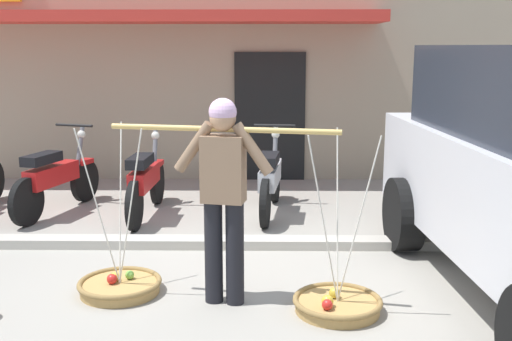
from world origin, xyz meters
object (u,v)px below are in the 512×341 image
Objects in this scene: fruit_basket_right_side at (120,285)px; motorcycle_second_in_row at (55,179)px; motorcycle_end_of_row at (270,179)px; motorcycle_third_in_row at (146,181)px; fruit_vendor at (223,187)px; fruit_basket_left_side at (337,303)px.

fruit_basket_right_side is 0.82× the size of motorcycle_second_in_row.
motorcycle_second_in_row is 2.71m from motorcycle_end_of_row.
motorcycle_end_of_row is at bearing 4.66° from motorcycle_third_in_row.
fruit_basket_right_side is at bearing 168.88° from fruit_vendor.
fruit_basket_left_side is 4.36m from motorcycle_second_in_row.
motorcycle_third_in_row is (-0.22, 2.43, 0.38)m from fruit_basket_right_side.
motorcycle_end_of_row is (2.71, -0.01, 0.00)m from motorcycle_second_in_row.
fruit_basket_right_side is 2.94m from motorcycle_second_in_row.
fruit_vendor is at bearing -11.12° from fruit_basket_right_side.
fruit_basket_left_side is 2.98m from motorcycle_end_of_row.
fruit_vendor is 1.27× the size of fruit_basket_left_side.
fruit_vendor reaches higher than motorcycle_end_of_row.
fruit_vendor is 1.01× the size of motorcycle_third_in_row.
fruit_basket_right_side is 2.90m from motorcycle_end_of_row.
motorcycle_second_in_row is at bearing 179.86° from motorcycle_end_of_row.
motorcycle_second_in_row is at bearing 173.51° from motorcycle_third_in_row.
motorcycle_third_in_row is at bearing -175.34° from motorcycle_end_of_row.
motorcycle_second_in_row is 1.17m from motorcycle_third_in_row.
fruit_basket_right_side is 0.80× the size of motorcycle_third_in_row.
motorcycle_second_in_row and motorcycle_end_of_row have the same top height.
motorcycle_second_in_row and motorcycle_third_in_row have the same top height.
fruit_vendor is at bearing -49.94° from motorcycle_second_in_row.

